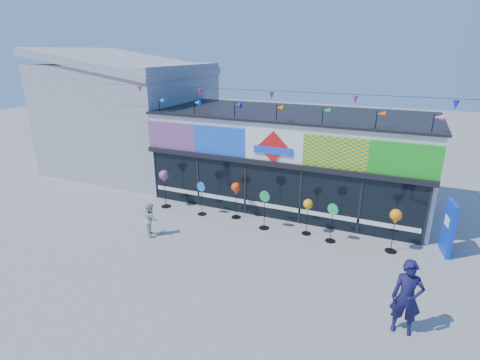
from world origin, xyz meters
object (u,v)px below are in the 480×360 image
Objects in this scene: spinner_6 at (395,218)px; spinner_0 at (164,178)px; blue_sign at (448,228)px; spinner_1 at (201,197)px; spinner_5 at (332,222)px; adult_man at (407,298)px; spinner_3 at (264,209)px; spinner_4 at (308,206)px; child at (151,219)px; spinner_2 at (236,190)px.

spinner_0 is at bearing 179.08° from spinner_6.
spinner_1 is (-9.34, -0.58, -0.18)m from blue_sign.
spinner_5 is at bearing -179.05° from blue_sign.
spinner_1 is at bearing 150.70° from adult_man.
spinner_6 is at bearing 1.16° from spinner_3.
spinner_3 is 0.80× the size of adult_man.
spinner_5 is (0.97, -0.23, -0.35)m from spinner_4.
spinner_4 is 1.11× the size of child.
adult_man is at bearing -50.22° from spinner_4.
spinner_0 is 1.10× the size of spinner_2.
spinner_5 is at bearing -1.92° from spinner_1.
spinner_3 is 1.11× the size of spinner_4.
spinner_1 is at bearing -168.42° from spinner_2.
spinner_2 reaches higher than child.
spinner_3 is (-6.42, -0.75, -0.12)m from blue_sign.
spinner_5 is 6.76m from child.
child is at bearing -155.53° from spinner_4.
adult_man is (8.11, -4.19, 0.22)m from spinner_1.
spinner_6 is (6.16, -0.38, 0.03)m from spinner_2.
spinner_6 reaches higher than spinner_3.
spinner_6 is 0.81× the size of adult_man.
adult_man reaches higher than spinner_5.
spinner_2 is 8.01m from adult_man.
blue_sign is 3.88m from spinner_5.
adult_man reaches higher than spinner_2.
spinner_2 is 1.21× the size of child.
spinner_5 is at bearing -13.22° from spinner_4.
spinner_0 is 2.82m from child.
spinner_0 is 4.86m from spinner_3.
child is at bearing 166.85° from adult_man.
spinner_1 is 2.93m from spinner_3.
spinner_1 is 1.14× the size of child.
spinner_1 is 0.94× the size of spinner_2.
spinner_0 is 1.09× the size of spinner_3.
spinner_3 is at bearing 176.22° from blue_sign.
adult_man is (6.63, -4.50, -0.26)m from spinner_2.
spinner_4 is at bearing 166.78° from spinner_5.
spinner_3 is 1.05× the size of spinner_5.
spinner_4 is 0.89× the size of spinner_6.
spinner_0 is 1.20× the size of spinner_4.
spinner_5 reaches higher than spinner_4.
spinner_6 reaches higher than spinner_5.
adult_man is (5.19, -4.02, 0.16)m from spinner_3.
blue_sign reaches higher than spinner_4.
spinner_6 reaches higher than spinner_4.
blue_sign is 1.27× the size of spinner_5.
spinner_0 reaches higher than spinner_4.
spinner_5 is (7.45, -0.26, -0.59)m from spinner_0.
spinner_1 is at bearing -2.34° from spinner_0.
spinner_0 is 1.15× the size of spinner_5.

